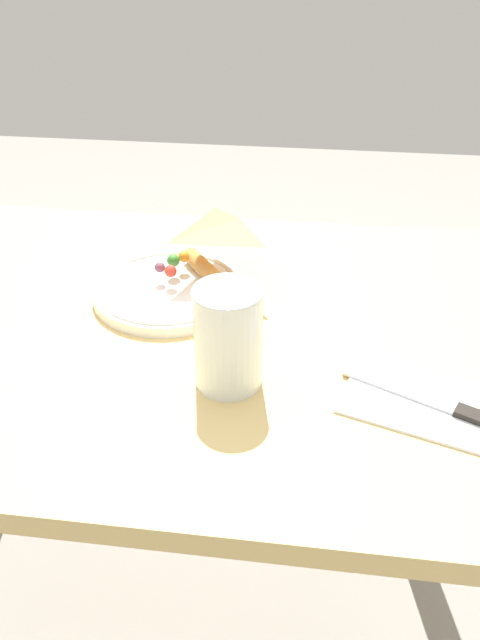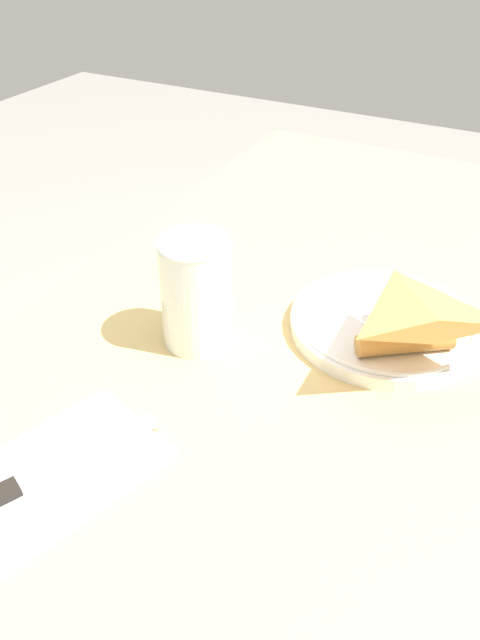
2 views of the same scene
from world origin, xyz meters
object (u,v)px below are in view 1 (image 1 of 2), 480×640
Objects in this scene: plate_pizza at (170,286)px; milk_glass at (228,341)px; napkin_folded at (432,404)px; dining_table at (145,385)px; butter_knife at (443,405)px.

plate_pizza is 1.72× the size of milk_glass.
milk_glass is 0.57× the size of napkin_folded.
dining_table is 5.00× the size of plate_pizza.
butter_knife is (-0.01, 0.01, 0.00)m from napkin_folded.
butter_knife is at bearing 154.37° from napkin_folded.
napkin_folded is at bearing 176.48° from milk_glass.
dining_table is 8.59× the size of milk_glass.
milk_glass reaches higher than napkin_folded.
dining_table is 0.15m from plate_pizza.
plate_pizza reaches higher than butter_knife.
butter_knife reaches higher than napkin_folded.
plate_pizza is at bearing -29.87° from napkin_folded.
napkin_folded is 1.08× the size of butter_knife.
napkin_folded is (-0.23, 0.01, -0.06)m from milk_glass.
butter_knife is at bearing 175.45° from milk_glass.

